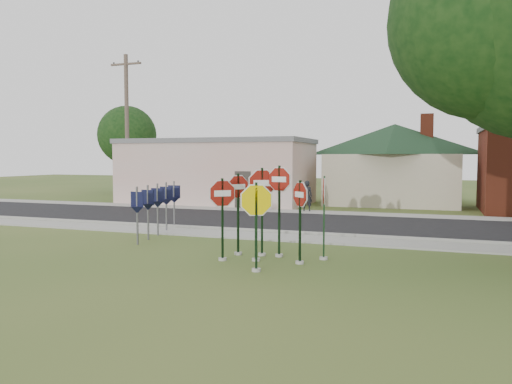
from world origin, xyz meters
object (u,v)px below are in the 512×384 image
(stop_sign_yellow, at_px, (256,214))
(stop_sign_left, at_px, (222,207))
(pedestrian, at_px, (307,196))
(utility_pole_near, at_px, (127,127))
(stop_sign_center, at_px, (256,212))

(stop_sign_yellow, relative_size, stop_sign_left, 0.98)
(pedestrian, bearing_deg, stop_sign_left, 81.99)
(stop_sign_yellow, relative_size, utility_pole_near, 0.26)
(stop_sign_center, xyz_separation_m, stop_sign_left, (-0.93, -0.27, 0.13))
(stop_sign_center, xyz_separation_m, stop_sign_yellow, (0.46, -1.26, 0.10))
(utility_pole_near, bearing_deg, pedestrian, -3.41)
(stop_sign_left, height_order, pedestrian, stop_sign_left)
(stop_sign_center, xyz_separation_m, utility_pole_near, (-13.75, 13.87, 3.55))
(stop_sign_yellow, xyz_separation_m, pedestrian, (-2.25, 14.41, -0.62))
(stop_sign_left, relative_size, utility_pole_near, 0.26)
(stop_sign_yellow, distance_m, stop_sign_left, 1.71)
(stop_sign_center, relative_size, utility_pole_near, 0.25)
(utility_pole_near, xyz_separation_m, pedestrian, (11.96, -0.71, -4.07))
(stop_sign_center, bearing_deg, utility_pole_near, 134.74)
(stop_sign_yellow, relative_size, pedestrian, 1.47)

